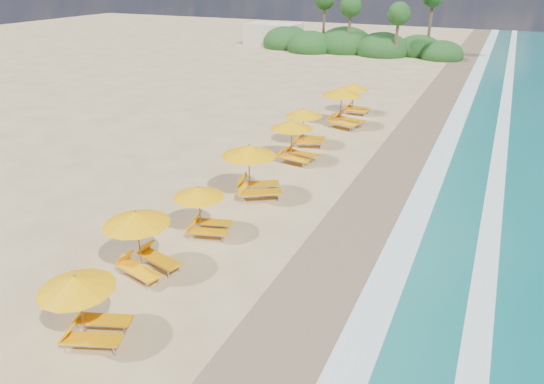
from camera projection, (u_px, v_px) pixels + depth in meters
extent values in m
plane|color=tan|center=(272.00, 218.00, 20.97)|extent=(160.00, 160.00, 0.00)
cube|color=#7E674B|center=(364.00, 237.00, 19.44)|extent=(4.00, 160.00, 0.01)
cube|color=white|center=(402.00, 245.00, 18.86)|extent=(1.20, 160.00, 0.01)
cube|color=white|center=(486.00, 263.00, 17.71)|extent=(0.80, 160.00, 0.01)
cylinder|color=olive|center=(81.00, 308.00, 13.72)|extent=(0.05, 0.05, 2.07)
cone|color=#FFAA05|center=(76.00, 283.00, 13.37)|extent=(2.73, 2.73, 0.42)
sphere|color=olive|center=(74.00, 276.00, 13.27)|extent=(0.07, 0.07, 0.07)
cylinder|color=olive|center=(139.00, 242.00, 16.90)|extent=(0.06, 0.06, 2.24)
cone|color=#FFAA05|center=(136.00, 218.00, 16.52)|extent=(2.77, 2.77, 0.45)
sphere|color=olive|center=(135.00, 211.00, 16.42)|extent=(0.08, 0.08, 0.08)
cylinder|color=olive|center=(200.00, 211.00, 19.34)|extent=(0.05, 0.05, 1.97)
cone|color=#FFAA05|center=(198.00, 192.00, 19.00)|extent=(2.53, 2.53, 0.40)
sphere|color=olive|center=(198.00, 187.00, 18.91)|extent=(0.07, 0.07, 0.07)
cylinder|color=olive|center=(249.00, 172.00, 22.46)|extent=(0.06, 0.06, 2.46)
cone|color=#FFAA05|center=(249.00, 151.00, 22.04)|extent=(3.45, 3.45, 0.49)
sphere|color=olive|center=(249.00, 145.00, 21.92)|extent=(0.09, 0.09, 0.09)
cylinder|color=olive|center=(291.00, 141.00, 26.74)|extent=(0.06, 0.06, 2.27)
cone|color=#FFAA05|center=(292.00, 124.00, 26.35)|extent=(2.64, 2.64, 0.46)
sphere|color=olive|center=(292.00, 120.00, 26.25)|extent=(0.08, 0.08, 0.08)
cylinder|color=olive|center=(303.00, 127.00, 29.18)|extent=(0.05, 0.05, 2.19)
cone|color=#FFAA05|center=(304.00, 112.00, 28.81)|extent=(2.75, 2.75, 0.44)
sphere|color=olive|center=(304.00, 108.00, 28.71)|extent=(0.08, 0.08, 0.08)
cylinder|color=olive|center=(341.00, 107.00, 32.67)|extent=(0.06, 0.06, 2.55)
cone|color=#FFAA05|center=(342.00, 91.00, 32.23)|extent=(3.21, 3.21, 0.51)
sphere|color=olive|center=(342.00, 87.00, 32.12)|extent=(0.09, 0.09, 0.09)
cylinder|color=olive|center=(353.00, 99.00, 35.73)|extent=(0.05, 0.05, 2.13)
cone|color=#FFAA05|center=(354.00, 86.00, 35.36)|extent=(2.24, 2.24, 0.43)
sphere|color=olive|center=(354.00, 83.00, 35.26)|extent=(0.08, 0.08, 0.08)
ellipsoid|color=#163D14|center=(382.00, 50.00, 60.20)|extent=(6.40, 6.40, 4.16)
ellipsoid|color=#163D14|center=(345.00, 46.00, 62.91)|extent=(7.20, 7.20, 4.68)
ellipsoid|color=#163D14|center=(310.00, 47.00, 62.83)|extent=(6.00, 6.00, 3.90)
ellipsoid|color=#163D14|center=(418.00, 50.00, 60.35)|extent=(5.60, 5.60, 3.64)
ellipsoid|color=#163D14|center=(288.00, 42.00, 65.99)|extent=(6.60, 6.60, 4.29)
ellipsoid|color=#163D14|center=(441.00, 55.00, 57.58)|extent=(5.00, 5.00, 3.25)
cylinder|color=brown|center=(397.00, 37.00, 57.01)|extent=(0.36, 0.36, 5.00)
sphere|color=#163D14|center=(399.00, 14.00, 55.97)|extent=(2.60, 2.60, 2.60)
cylinder|color=brown|center=(349.00, 30.00, 60.00)|extent=(0.36, 0.36, 5.60)
sphere|color=#163D14|center=(351.00, 6.00, 58.85)|extent=(2.60, 2.60, 2.60)
cylinder|color=brown|center=(324.00, 25.00, 63.06)|extent=(0.36, 0.36, 6.20)
cylinder|color=brown|center=(430.00, 26.00, 58.79)|extent=(0.36, 0.36, 6.80)
cube|color=beige|center=(273.00, 34.00, 68.48)|extent=(7.00, 5.00, 2.80)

